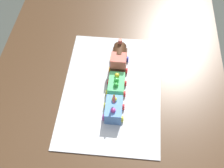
{
  "coord_description": "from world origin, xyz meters",
  "views": [
    {
      "loc": [
        0.7,
        0.09,
        1.75
      ],
      "look_at": [
        -0.05,
        0.02,
        0.77
      ],
      "focal_mm": 48.48,
      "sensor_mm": 36.0,
      "label": 1
    }
  ],
  "objects_px": {
    "cake_locomotive": "(119,59)",
    "birthday_candle": "(114,98)",
    "dining_table": "(106,113)",
    "cake_car_tanker_sky_blue": "(114,109)",
    "cake_car_gondola_mint_green": "(116,85)"
  },
  "relations": [
    {
      "from": "cake_car_tanker_sky_blue",
      "to": "birthday_candle",
      "type": "xyz_separation_m",
      "value": [
        -0.01,
        -0.0,
        0.07
      ]
    },
    {
      "from": "cake_locomotive",
      "to": "cake_car_tanker_sky_blue",
      "type": "height_order",
      "value": "cake_locomotive"
    },
    {
      "from": "cake_car_gondola_mint_green",
      "to": "birthday_candle",
      "type": "height_order",
      "value": "birthday_candle"
    },
    {
      "from": "cake_locomotive",
      "to": "birthday_candle",
      "type": "relative_size",
      "value": 2.72
    },
    {
      "from": "cake_locomotive",
      "to": "cake_car_tanker_sky_blue",
      "type": "relative_size",
      "value": 1.4
    },
    {
      "from": "cake_car_gondola_mint_green",
      "to": "cake_car_tanker_sky_blue",
      "type": "distance_m",
      "value": 0.12
    },
    {
      "from": "dining_table",
      "to": "birthday_candle",
      "type": "height_order",
      "value": "birthday_candle"
    },
    {
      "from": "cake_car_gondola_mint_green",
      "to": "birthday_candle",
      "type": "relative_size",
      "value": 1.94
    },
    {
      "from": "dining_table",
      "to": "cake_locomotive",
      "type": "bearing_deg",
      "value": 166.88
    },
    {
      "from": "cake_locomotive",
      "to": "cake_car_tanker_sky_blue",
      "type": "distance_m",
      "value": 0.25
    },
    {
      "from": "dining_table",
      "to": "cake_car_gondola_mint_green",
      "type": "height_order",
      "value": "cake_car_gondola_mint_green"
    },
    {
      "from": "dining_table",
      "to": "birthday_candle",
      "type": "bearing_deg",
      "value": 32.37
    },
    {
      "from": "cake_car_gondola_mint_green",
      "to": "cake_car_tanker_sky_blue",
      "type": "bearing_deg",
      "value": -0.0
    },
    {
      "from": "cake_locomotive",
      "to": "birthday_candle",
      "type": "xyz_separation_m",
      "value": [
        0.24,
        0.0,
        0.05
      ]
    },
    {
      "from": "cake_car_gondola_mint_green",
      "to": "birthday_candle",
      "type": "xyz_separation_m",
      "value": [
        0.11,
        -0.0,
        0.07
      ]
    }
  ]
}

